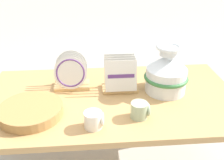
# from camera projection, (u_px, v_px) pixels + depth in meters

# --- Properties ---
(display_table) EXTENTS (1.51, 0.82, 0.63)m
(display_table) POSITION_uv_depth(u_px,v_px,m) (112.00, 105.00, 1.59)
(display_table) COLOR tan
(display_table) RESTS_ON ground_plane
(ceramic_vase) EXTENTS (0.27, 0.27, 0.30)m
(ceramic_vase) POSITION_uv_depth(u_px,v_px,m) (166.00, 73.00, 1.56)
(ceramic_vase) COLOR silver
(ceramic_vase) RESTS_ON display_table
(dish_rack_round_plates) EXTENTS (0.22, 0.16, 0.22)m
(dish_rack_round_plates) POSITION_uv_depth(u_px,v_px,m) (71.00, 74.00, 1.62)
(dish_rack_round_plates) COLOR tan
(dish_rack_round_plates) RESTS_ON display_table
(dish_rack_square_plates) EXTENTS (0.22, 0.16, 0.21)m
(dish_rack_square_plates) POSITION_uv_depth(u_px,v_px,m) (120.00, 78.00, 1.61)
(dish_rack_square_plates) COLOR tan
(dish_rack_square_plates) RESTS_ON display_table
(wicker_charger_stack) EXTENTS (0.34, 0.34, 0.05)m
(wicker_charger_stack) POSITION_uv_depth(u_px,v_px,m) (31.00, 111.00, 1.38)
(wicker_charger_stack) COLOR #AD7F47
(wicker_charger_stack) RESTS_ON display_table
(mug_sage_glaze) EXTENTS (0.10, 0.09, 0.09)m
(mug_sage_glaze) POSITION_uv_depth(u_px,v_px,m) (140.00, 110.00, 1.36)
(mug_sage_glaze) COLOR #9EB28E
(mug_sage_glaze) RESTS_ON display_table
(mug_cream_glaze) EXTENTS (0.10, 0.09, 0.09)m
(mug_cream_glaze) POSITION_uv_depth(u_px,v_px,m) (94.00, 120.00, 1.28)
(mug_cream_glaze) COLOR silver
(mug_cream_glaze) RESTS_ON display_table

